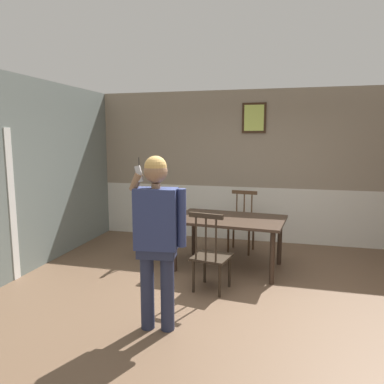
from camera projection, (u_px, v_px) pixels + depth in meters
The scene contains 8 objects.
ground_plane at pixel (231, 302), 4.46m from camera, with size 6.80×6.80×0.00m, color brown.
room_back_partition at pixel (254, 169), 6.97m from camera, with size 6.18×0.17×2.84m.
room_left_partition at pixel (7, 178), 5.02m from camera, with size 0.13×5.65×2.84m.
dining_table at pixel (229, 224), 5.53m from camera, with size 1.71×1.18×0.78m.
chair_near_window at pixel (156, 230), 5.96m from camera, with size 0.45×0.45×1.05m.
chair_by_doorway at pixel (242, 224), 6.40m from camera, with size 0.49×0.49×1.04m.
chair_at_table_head at pixel (211, 255), 4.72m from camera, with size 0.52×0.52×1.05m.
person_figure at pixel (157, 230), 3.68m from camera, with size 0.58×0.28×1.79m.
Camera 1 is at (0.59, -4.20, 1.97)m, focal length 34.51 mm.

